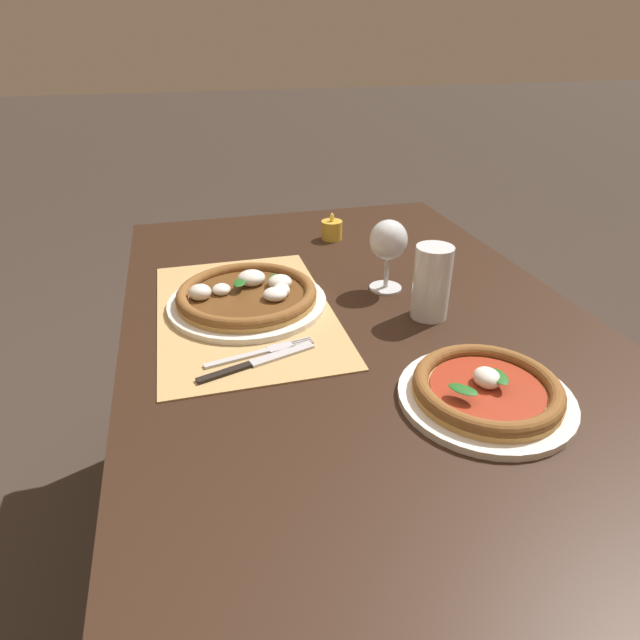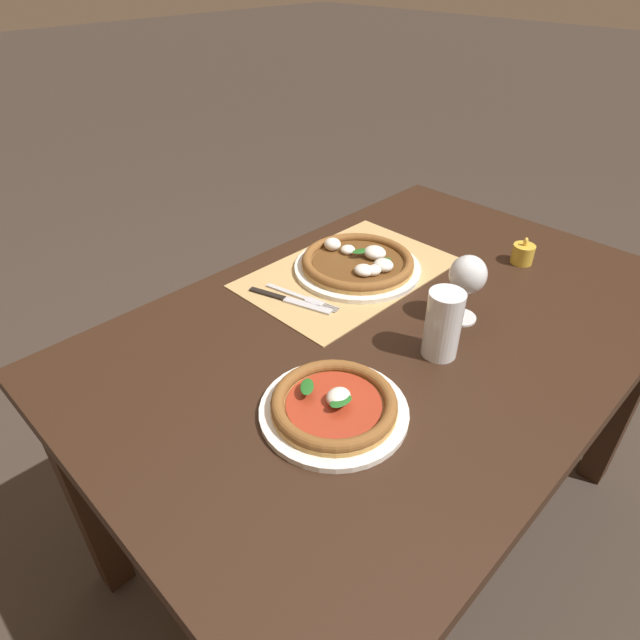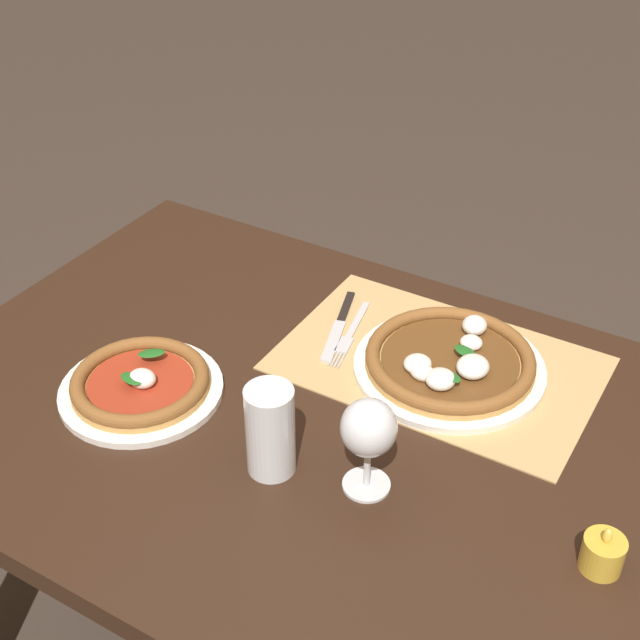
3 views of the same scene
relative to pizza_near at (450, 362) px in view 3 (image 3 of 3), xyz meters
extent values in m
cube|color=black|center=(0.10, 0.20, -0.04)|extent=(1.39, 0.90, 0.04)
cube|color=black|center=(0.74, -0.19, -0.41)|extent=(0.07, 0.07, 0.70)
cube|color=tan|center=(0.02, -0.01, -0.02)|extent=(0.53, 0.34, 0.00)
cylinder|color=silver|center=(0.00, 0.00, -0.01)|extent=(0.32, 0.32, 0.01)
cylinder|color=tan|center=(0.00, 0.00, 0.00)|extent=(0.28, 0.28, 0.01)
torus|color=brown|center=(0.00, 0.00, 0.01)|extent=(0.28, 0.28, 0.02)
cylinder|color=brown|center=(0.00, 0.00, 0.00)|extent=(0.23, 0.23, 0.00)
ellipsoid|color=silver|center=(0.00, -0.09, 0.02)|extent=(0.04, 0.05, 0.03)
ellipsoid|color=silver|center=(0.04, 0.05, 0.01)|extent=(0.05, 0.05, 0.02)
ellipsoid|color=silver|center=(0.02, 0.07, 0.01)|extent=(0.04, 0.03, 0.02)
ellipsoid|color=silver|center=(-0.02, -0.05, 0.01)|extent=(0.04, 0.04, 0.02)
ellipsoid|color=silver|center=(-0.01, 0.07, 0.02)|extent=(0.05, 0.05, 0.03)
ellipsoid|color=silver|center=(-0.05, 0.02, 0.02)|extent=(0.05, 0.06, 0.03)
ellipsoid|color=#1E5B1E|center=(-0.02, -0.01, 0.02)|extent=(0.05, 0.04, 0.00)
ellipsoid|color=#1E5B1E|center=(-0.02, 0.06, 0.02)|extent=(0.05, 0.03, 0.00)
cylinder|color=silver|center=(0.41, 0.30, -0.02)|extent=(0.27, 0.27, 0.01)
cylinder|color=tan|center=(0.41, 0.30, -0.01)|extent=(0.22, 0.22, 0.01)
torus|color=brown|center=(0.41, 0.30, 0.00)|extent=(0.22, 0.22, 0.02)
cylinder|color=maroon|center=(0.41, 0.30, 0.00)|extent=(0.17, 0.17, 0.00)
ellipsoid|color=silver|center=(0.40, 0.31, 0.01)|extent=(0.05, 0.04, 0.03)
ellipsoid|color=#1E5B1E|center=(0.42, 0.25, 0.02)|extent=(0.05, 0.05, 0.00)
ellipsoid|color=#1E5B1E|center=(0.41, 0.32, 0.02)|extent=(0.05, 0.03, 0.00)
cylinder|color=silver|center=(0.00, 0.30, -0.02)|extent=(0.07, 0.07, 0.00)
cylinder|color=silver|center=(0.00, 0.30, 0.01)|extent=(0.01, 0.01, 0.06)
ellipsoid|color=silver|center=(0.00, 0.30, 0.09)|extent=(0.08, 0.08, 0.08)
ellipsoid|color=#C17019|center=(0.00, 0.30, 0.08)|extent=(0.07, 0.07, 0.05)
cylinder|color=silver|center=(0.13, 0.34, 0.05)|extent=(0.07, 0.07, 0.15)
cylinder|color=black|center=(0.13, 0.34, 0.04)|extent=(0.07, 0.07, 0.12)
cylinder|color=silver|center=(0.13, 0.34, 0.10)|extent=(0.07, 0.07, 0.02)
cube|color=#B7B7BC|center=(0.20, -0.05, -0.02)|extent=(0.03, 0.12, 0.00)
cube|color=#B7B7BC|center=(0.18, 0.03, -0.02)|extent=(0.03, 0.05, 0.00)
cylinder|color=#B7B7BC|center=(0.19, 0.07, -0.02)|extent=(0.01, 0.04, 0.00)
cylinder|color=#B7B7BC|center=(0.18, 0.07, -0.02)|extent=(0.01, 0.04, 0.00)
cylinder|color=#B7B7BC|center=(0.17, 0.07, -0.02)|extent=(0.01, 0.04, 0.00)
cylinder|color=#B7B7BC|center=(0.17, 0.07, -0.02)|extent=(0.01, 0.04, 0.00)
cube|color=black|center=(0.24, -0.07, -0.02)|extent=(0.04, 0.09, 0.01)
cube|color=#B7B7BC|center=(0.21, 0.03, -0.02)|extent=(0.05, 0.12, 0.00)
cylinder|color=gold|center=(-0.33, 0.27, 0.00)|extent=(0.06, 0.06, 0.05)
cylinder|color=silver|center=(-0.33, 0.27, -0.01)|extent=(0.04, 0.04, 0.03)
ellipsoid|color=#F9C64C|center=(-0.33, 0.27, 0.04)|extent=(0.01, 0.01, 0.02)
camera|label=1|loc=(0.98, -0.11, 0.48)|focal=30.00mm
camera|label=2|loc=(0.91, 0.77, 0.66)|focal=30.00mm
camera|label=3|loc=(-0.41, 1.12, 0.91)|focal=50.00mm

